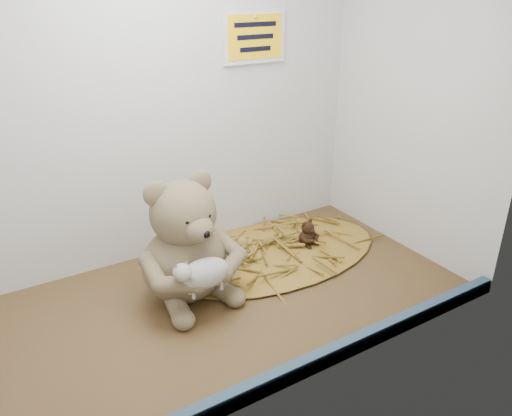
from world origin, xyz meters
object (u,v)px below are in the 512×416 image
toy_lamb (205,273)px  mini_teddy_tan (242,247)px  mini_teddy_brown (307,232)px  main_teddy (183,239)px

toy_lamb → mini_teddy_tan: bearing=42.0°
mini_teddy_tan → mini_teddy_brown: size_ratio=0.92×
main_teddy → mini_teddy_brown: bearing=-0.4°
main_teddy → mini_teddy_brown: main_teddy is taller
main_teddy → mini_teddy_tan: bearing=11.9°
main_teddy → toy_lamb: (-0.00, -10.78, -3.41)cm
toy_lamb → mini_teddy_tan: (18.72, 16.88, -7.05)cm
main_teddy → toy_lamb: 11.31cm
main_teddy → toy_lamb: bearing=-96.1°
toy_lamb → mini_teddy_tan: 26.18cm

